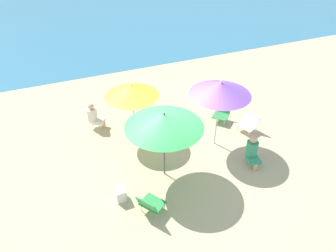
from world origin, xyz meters
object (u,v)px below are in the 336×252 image
beach_chair_c (249,123)px  person_b (94,116)px  person_a (170,120)px  beach_bag (120,194)px  umbrella_yellow (132,90)px  umbrella_green (164,121)px  beach_chair_b (150,204)px  beach_chair_a (222,112)px  umbrella_purple (220,88)px  person_c (252,151)px

beach_chair_c → person_b: bearing=-42.7°
person_a → beach_bag: person_a is taller
umbrella_yellow → person_a: bearing=-15.3°
umbrella_green → beach_chair_b: 1.97m
umbrella_yellow → beach_chair_a: (2.97, -0.27, -1.33)m
beach_chair_a → beach_bag: beach_chair_a is taller
beach_bag → beach_chair_a: bearing=27.0°
umbrella_yellow → person_b: umbrella_yellow is taller
umbrella_purple → person_a: (-1.04, 1.01, -1.41)m
umbrella_purple → beach_chair_b: size_ratio=2.94×
beach_chair_a → beach_chair_b: beach_chair_a is taller
beach_chair_c → person_c: bearing=39.9°
person_b → person_c: 5.00m
umbrella_purple → beach_chair_b: 3.58m
umbrella_green → person_c: (2.39, -0.53, -1.30)m
umbrella_green → person_a: umbrella_green is taller
umbrella_yellow → person_c: 3.79m
person_c → umbrella_green: bearing=-93.4°
umbrella_green → beach_chair_c: size_ratio=2.89×
umbrella_green → umbrella_purple: size_ratio=0.93×
beach_chair_a → person_c: person_c is taller
umbrella_purple → beach_chair_a: size_ratio=2.84×
beach_chair_a → person_a: person_a is taller
person_b → beach_bag: 3.29m
beach_chair_b → umbrella_yellow: bearing=44.9°
person_c → beach_bag: person_c is taller
beach_chair_a → beach_chair_c: bearing=77.8°
umbrella_yellow → beach_chair_a: size_ratio=2.49×
umbrella_yellow → beach_chair_a: 3.26m
umbrella_yellow → person_b: (-1.06, 0.93, -1.19)m
person_b → beach_bag: person_b is taller
umbrella_green → beach_bag: 2.11m
beach_chair_c → person_b: 4.96m
beach_chair_b → beach_chair_c: beach_chair_b is taller
person_c → beach_chair_a: bearing=179.9°
beach_chair_c → beach_chair_a: bearing=-78.6°
beach_chair_b → person_a: size_ratio=0.78×
person_c → person_a: bearing=-135.9°
umbrella_purple → umbrella_yellow: bearing=148.5°
beach_chair_a → beach_bag: size_ratio=2.30×
beach_chair_a → person_b: size_ratio=0.85×
beach_chair_a → umbrella_green: bearing=-10.4°
beach_chair_a → person_c: size_ratio=0.82×
umbrella_yellow → person_c: umbrella_yellow is taller
beach_chair_a → beach_chair_c: beach_chair_a is taller
beach_bag → person_a: bearing=43.2°
person_a → beach_chair_c: bearing=-125.2°
umbrella_purple → person_b: size_ratio=2.40×
umbrella_yellow → person_c: bearing=-43.5°
person_c → beach_bag: size_ratio=2.80×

